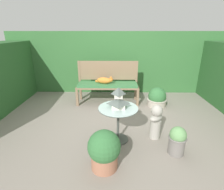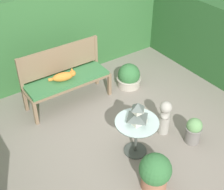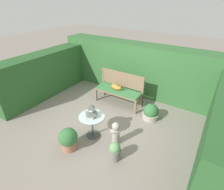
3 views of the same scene
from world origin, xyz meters
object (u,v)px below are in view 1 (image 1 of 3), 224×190
object	(u,v)px
garden_bench	(108,86)
garden_bust	(156,121)
pagoda_birdhouse	(118,99)
potted_plant_path_edge	(177,140)
patio_table	(118,115)
potted_plant_table_far	(104,150)
cat	(105,80)
potted_plant_hedge_corner	(157,98)

from	to	relation	value
garden_bench	garden_bust	world-z (taller)	garden_bust
pagoda_birdhouse	potted_plant_path_edge	world-z (taller)	pagoda_birdhouse
potted_plant_path_edge	patio_table	bearing A→B (deg)	159.05
pagoda_birdhouse	patio_table	bearing A→B (deg)	90.00
garden_bench	patio_table	size ratio (longest dim) A/B	2.40
patio_table	potted_plant_path_edge	bearing A→B (deg)	-20.95
garden_bust	potted_plant_table_far	distance (m)	1.15
patio_table	garden_bench	bearing A→B (deg)	98.19
potted_plant_path_edge	potted_plant_table_far	size ratio (longest dim) A/B	0.80
pagoda_birdhouse	potted_plant_table_far	size ratio (longest dim) A/B	0.61
garden_bench	cat	distance (m)	0.17
garden_bench	potted_plant_hedge_corner	bearing A→B (deg)	-9.09
garden_bench	cat	size ratio (longest dim) A/B	3.38
pagoda_birdhouse	potted_plant_hedge_corner	distance (m)	1.92
garden_bench	cat	xyz separation A→B (m)	(-0.07, -0.02, 0.15)
cat	pagoda_birdhouse	bearing A→B (deg)	-66.10
garden_bust	potted_plant_table_far	bearing A→B (deg)	-178.78
potted_plant_table_far	potted_plant_hedge_corner	bearing A→B (deg)	61.07
patio_table	pagoda_birdhouse	bearing A→B (deg)	-90.00
potted_plant_hedge_corner	potted_plant_table_far	xyz separation A→B (m)	(-1.22, -2.20, 0.08)
cat	potted_plant_table_far	distance (m)	2.41
garden_bench	potted_plant_path_edge	bearing A→B (deg)	-60.89
garden_bust	potted_plant_hedge_corner	size ratio (longest dim) A/B	1.25
patio_table	potted_plant_path_edge	xyz separation A→B (m)	(0.91, -0.35, -0.25)
garden_bench	potted_plant_table_far	size ratio (longest dim) A/B	2.76
garden_bench	garden_bust	size ratio (longest dim) A/B	2.53
garden_bust	potted_plant_path_edge	xyz separation A→B (m)	(0.24, -0.43, -0.09)
patio_table	potted_plant_hedge_corner	size ratio (longest dim) A/B	1.32
garden_bust	potted_plant_hedge_corner	world-z (taller)	garden_bust
potted_plant_hedge_corner	garden_bench	bearing A→B (deg)	170.91
patio_table	potted_plant_hedge_corner	distance (m)	1.86
garden_bench	pagoda_birdhouse	bearing A→B (deg)	-81.81
garden_bust	potted_plant_path_edge	bearing A→B (deg)	-101.01
pagoda_birdhouse	garden_bust	distance (m)	0.80
garden_bust	potted_plant_hedge_corner	distance (m)	1.49
cat	potted_plant_path_edge	size ratio (longest dim) A/B	1.03
garden_bust	garden_bench	bearing A→B (deg)	79.03
potted_plant_path_edge	potted_plant_table_far	world-z (taller)	potted_plant_table_far
patio_table	pagoda_birdhouse	distance (m)	0.28
potted_plant_table_far	pagoda_birdhouse	bearing A→B (deg)	73.67
pagoda_birdhouse	potted_plant_hedge_corner	world-z (taller)	pagoda_birdhouse
potted_plant_table_far	cat	bearing A→B (deg)	92.98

